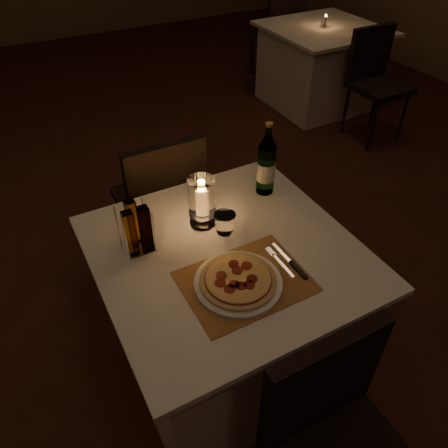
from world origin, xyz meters
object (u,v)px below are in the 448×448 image
water_bottle (266,165)px  chair_near (335,433)px  hurricane_candle (202,199)px  neighbor_table_right (319,67)px  main_table (226,309)px  pizza (238,280)px  plate (238,283)px  tumbler (225,223)px  chair_far (162,195)px

water_bottle → chair_near: bearing=-109.4°
hurricane_candle → neighbor_table_right: size_ratio=0.22×
main_table → hurricane_candle: size_ratio=4.56×
pizza → chair_near: bearing=-84.6°
plate → neighbor_table_right: plate is taller
hurricane_candle → tumbler: bearing=-58.6°
neighbor_table_right → tumbler: bearing=-136.1°
neighbor_table_right → chair_far: bearing=-146.4°
chair_near → plate: bearing=95.3°
plate → water_bottle: water_bottle is taller
water_bottle → neighbor_table_right: 2.72m
main_table → water_bottle: water_bottle is taller
chair_far → neighbor_table_right: chair_far is taller
main_table → water_bottle: 0.67m
plate → water_bottle: 0.61m
plate → neighbor_table_right: 3.30m
plate → water_bottle: (0.40, 0.45, 0.13)m
chair_near → tumbler: 0.85m
chair_near → neighbor_table_right: chair_near is taller
chair_near → plate: (-0.05, 0.53, 0.20)m
main_table → hurricane_candle: bearing=92.4°
hurricane_candle → neighbor_table_right: hurricane_candle is taller
plate → tumbler: size_ratio=3.57×
pizza → hurricane_candle: (0.04, 0.37, 0.10)m
chair_near → tumbler: size_ratio=10.05×
chair_far → pizza: bearing=-93.2°
pizza → tumbler: 0.30m
chair_far → neighbor_table_right: size_ratio=0.90×
pizza → hurricane_candle: hurricane_candle is taller
plate → neighbor_table_right: size_ratio=0.32×
main_table → hurricane_candle: 0.53m
plate → tumbler: tumbler is taller
chair_far → chair_near: bearing=-90.0°
chair_far → plate: (-0.05, -0.89, 0.20)m
chair_near → water_bottle: water_bottle is taller
chair_far → neighbor_table_right: (2.21, 1.47, -0.18)m
chair_far → plate: size_ratio=2.81×
pizza → hurricane_candle: 0.39m
chair_far → tumbler: bearing=-85.5°
hurricane_candle → pizza: bearing=-96.4°
chair_far → pizza: size_ratio=3.21×
chair_near → plate: 0.57m
main_table → tumbler: size_ratio=11.17×
main_table → chair_near: chair_near is taller
main_table → water_bottle: (0.35, 0.27, 0.51)m
hurricane_candle → water_bottle: bearing=11.6°
pizza → hurricane_candle: bearing=83.6°
tumbler → neighbor_table_right: 3.03m
main_table → pizza: pizza is taller
chair_near → chair_far: bearing=90.0°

